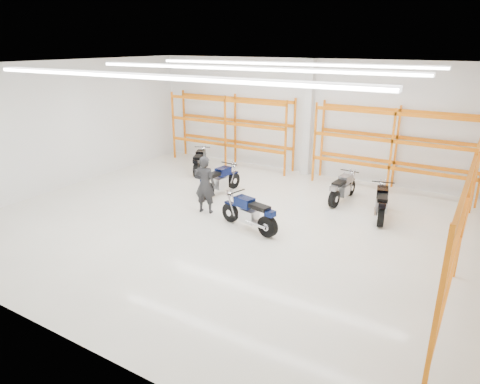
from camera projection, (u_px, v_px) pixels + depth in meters
The scene contains 11 objects.
ground at pixel (229, 222), 12.75m from camera, with size 14.00×14.00×0.00m, color silver.
room_shell at pixel (229, 111), 11.68m from camera, with size 14.02×12.02×4.51m.
motorcycle_main at pixel (251, 214), 12.07m from camera, with size 2.05×0.84×1.02m.
motorcycle_back_a at pixel (200, 162), 17.43m from camera, with size 0.95×1.86×0.96m.
motorcycle_back_b at pixel (217, 181), 14.83m from camera, with size 0.70×2.16×1.11m.
motorcycle_back_c at pixel (342, 189), 14.22m from camera, with size 0.65×1.97×0.97m.
motorcycle_back_d at pixel (381, 204), 12.88m from camera, with size 0.76×2.00×1.00m.
standing_man at pixel (205, 185), 13.22m from camera, with size 0.66×0.44×1.82m, color black.
structural_column at pixel (308, 119), 16.71m from camera, with size 0.32×0.32×4.50m, color white.
pallet_racking_back_left at pixel (230, 124), 18.24m from camera, with size 5.67×0.87×3.00m.
pallet_racking_back_right at pixel (395, 142), 14.94m from camera, with size 5.67×0.87×3.00m.
Camera 1 is at (6.31, -9.89, 5.07)m, focal length 32.00 mm.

